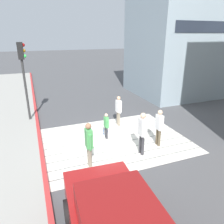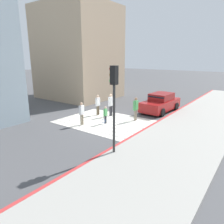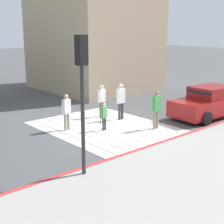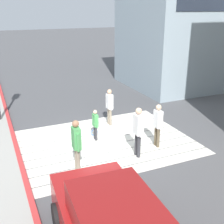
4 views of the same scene
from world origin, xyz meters
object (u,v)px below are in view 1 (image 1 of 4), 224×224
object	(u,v)px
traffic_light_corner	(23,67)
pedestrian_adult_trailing	(142,131)
pedestrian_teen_behind	(159,125)
pedestrian_adult_side	(89,142)
pedestrian_adult_lead	(118,109)
pedestrian_child_with_racket	(106,125)

from	to	relation	value
traffic_light_corner	pedestrian_adult_trailing	size ratio (longest dim) A/B	2.37
traffic_light_corner	pedestrian_teen_behind	world-z (taller)	traffic_light_corner
pedestrian_adult_side	pedestrian_adult_lead	bearing A→B (deg)	51.85
traffic_light_corner	pedestrian_child_with_racket	bearing A→B (deg)	-47.17
traffic_light_corner	pedestrian_adult_trailing	world-z (taller)	traffic_light_corner
traffic_light_corner	pedestrian_adult_trailing	distance (m)	7.05
pedestrian_teen_behind	traffic_light_corner	bearing A→B (deg)	136.11
pedestrian_teen_behind	pedestrian_adult_trailing	bearing A→B (deg)	-159.95
pedestrian_adult_side	pedestrian_teen_behind	distance (m)	3.26
traffic_light_corner	pedestrian_teen_behind	size ratio (longest dim) A/B	2.58
pedestrian_adult_trailing	pedestrian_adult_side	bearing A→B (deg)	-177.33
pedestrian_adult_trailing	pedestrian_adult_side	distance (m)	2.20
pedestrian_teen_behind	pedestrian_child_with_racket	size ratio (longest dim) A/B	1.32
pedestrian_adult_trailing	pedestrian_teen_behind	bearing A→B (deg)	20.05
traffic_light_corner	pedestrian_adult_side	size ratio (longest dim) A/B	2.44
traffic_light_corner	pedestrian_teen_behind	distance (m)	7.46
pedestrian_teen_behind	pedestrian_child_with_racket	distance (m)	2.39
pedestrian_adult_lead	pedestrian_adult_trailing	world-z (taller)	pedestrian_adult_trailing
pedestrian_teen_behind	pedestrian_child_with_racket	world-z (taller)	pedestrian_teen_behind
pedestrian_adult_trailing	pedestrian_teen_behind	world-z (taller)	pedestrian_adult_trailing
pedestrian_adult_lead	pedestrian_adult_side	world-z (taller)	pedestrian_adult_side
pedestrian_adult_lead	traffic_light_corner	bearing A→B (deg)	152.11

